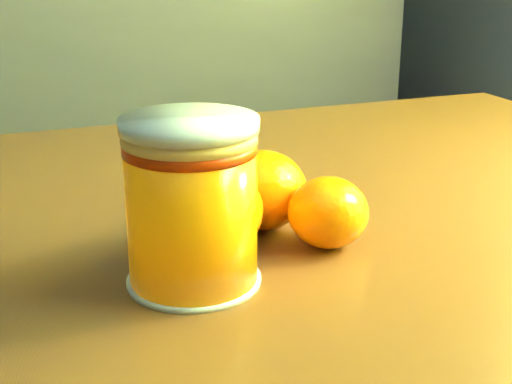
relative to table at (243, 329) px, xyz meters
name	(u,v)px	position (x,y,z in m)	size (l,w,h in m)	color
table	(243,329)	(0.00, 0.00, 0.00)	(1.07, 0.77, 0.78)	brown
juice_glass	(192,204)	(-0.06, -0.09, 0.15)	(0.09, 0.09, 0.11)	orange
orange_front	(262,190)	(0.01, -0.02, 0.13)	(0.07, 0.07, 0.06)	orange
orange_back	(328,212)	(0.05, -0.07, 0.13)	(0.06, 0.06, 0.05)	orange
orange_extra	(212,211)	(-0.04, -0.05, 0.13)	(0.07, 0.07, 0.07)	orange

